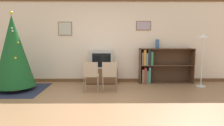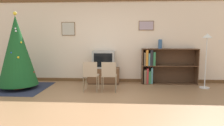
{
  "view_description": "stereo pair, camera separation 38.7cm",
  "coord_description": "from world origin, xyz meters",
  "px_view_note": "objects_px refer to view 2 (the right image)",
  "views": [
    {
      "loc": [
        0.25,
        -4.06,
        1.43
      ],
      "look_at": [
        0.31,
        1.37,
        0.76
      ],
      "focal_mm": 32.0,
      "sensor_mm": 36.0,
      "label": 1
    },
    {
      "loc": [
        0.64,
        -4.05,
        1.43
      ],
      "look_at": [
        0.31,
        1.37,
        0.76
      ],
      "focal_mm": 32.0,
      "sensor_mm": 36.0,
      "label": 2
    }
  ],
  "objects_px": {
    "standing_lamp": "(207,47)",
    "folding_chair_left": "(91,74)",
    "tv_console": "(104,75)",
    "bookshelf": "(159,66)",
    "christmas_tree": "(17,51)",
    "television": "(104,59)",
    "vase": "(160,44)",
    "folding_chair_right": "(109,75)"
  },
  "relations": [
    {
      "from": "folding_chair_left",
      "to": "folding_chair_right",
      "type": "relative_size",
      "value": 1.0
    },
    {
      "from": "television",
      "to": "bookshelf",
      "type": "bearing_deg",
      "value": 2.46
    },
    {
      "from": "bookshelf",
      "to": "vase",
      "type": "relative_size",
      "value": 5.99
    },
    {
      "from": "christmas_tree",
      "to": "vase",
      "type": "bearing_deg",
      "value": 12.38
    },
    {
      "from": "bookshelf",
      "to": "standing_lamp",
      "type": "height_order",
      "value": "standing_lamp"
    },
    {
      "from": "christmas_tree",
      "to": "television",
      "type": "height_order",
      "value": "christmas_tree"
    },
    {
      "from": "television",
      "to": "folding_chair_right",
      "type": "xyz_separation_m",
      "value": [
        0.25,
        -1.04,
        -0.3
      ]
    },
    {
      "from": "tv_console",
      "to": "folding_chair_left",
      "type": "relative_size",
      "value": 1.21
    },
    {
      "from": "folding_chair_right",
      "to": "standing_lamp",
      "type": "xyz_separation_m",
      "value": [
        2.73,
        0.59,
        0.73
      ]
    },
    {
      "from": "tv_console",
      "to": "bookshelf",
      "type": "xyz_separation_m",
      "value": [
        1.76,
        0.07,
        0.31
      ]
    },
    {
      "from": "television",
      "to": "bookshelf",
      "type": "xyz_separation_m",
      "value": [
        1.76,
        0.08,
        -0.21
      ]
    },
    {
      "from": "christmas_tree",
      "to": "standing_lamp",
      "type": "height_order",
      "value": "christmas_tree"
    },
    {
      "from": "christmas_tree",
      "to": "tv_console",
      "type": "bearing_deg",
      "value": 19.01
    },
    {
      "from": "christmas_tree",
      "to": "tv_console",
      "type": "xyz_separation_m",
      "value": [
        2.37,
        0.82,
        -0.83
      ]
    },
    {
      "from": "tv_console",
      "to": "bookshelf",
      "type": "height_order",
      "value": "bookshelf"
    },
    {
      "from": "tv_console",
      "to": "television",
      "type": "relative_size",
      "value": 1.43
    },
    {
      "from": "christmas_tree",
      "to": "vase",
      "type": "relative_size",
      "value": 7.53
    },
    {
      "from": "christmas_tree",
      "to": "folding_chair_left",
      "type": "relative_size",
      "value": 2.63
    },
    {
      "from": "folding_chair_left",
      "to": "television",
      "type": "bearing_deg",
      "value": 76.65
    },
    {
      "from": "television",
      "to": "folding_chair_left",
      "type": "height_order",
      "value": "television"
    },
    {
      "from": "folding_chair_right",
      "to": "bookshelf",
      "type": "relative_size",
      "value": 0.48
    },
    {
      "from": "folding_chair_left",
      "to": "bookshelf",
      "type": "relative_size",
      "value": 0.48
    },
    {
      "from": "bookshelf",
      "to": "television",
      "type": "bearing_deg",
      "value": -177.54
    },
    {
      "from": "television",
      "to": "folding_chair_right",
      "type": "relative_size",
      "value": 0.84
    },
    {
      "from": "standing_lamp",
      "to": "television",
      "type": "bearing_deg",
      "value": 171.43
    },
    {
      "from": "tv_console",
      "to": "standing_lamp",
      "type": "relative_size",
      "value": 0.63
    },
    {
      "from": "television",
      "to": "vase",
      "type": "relative_size",
      "value": 2.41
    },
    {
      "from": "bookshelf",
      "to": "christmas_tree",
      "type": "bearing_deg",
      "value": -167.83
    },
    {
      "from": "christmas_tree",
      "to": "standing_lamp",
      "type": "bearing_deg",
      "value": 3.91
    },
    {
      "from": "television",
      "to": "bookshelf",
      "type": "relative_size",
      "value": 0.4
    },
    {
      "from": "tv_console",
      "to": "vase",
      "type": "bearing_deg",
      "value": 2.97
    },
    {
      "from": "vase",
      "to": "standing_lamp",
      "type": "bearing_deg",
      "value": -24.18
    },
    {
      "from": "christmas_tree",
      "to": "bookshelf",
      "type": "distance_m",
      "value": 4.26
    },
    {
      "from": "television",
      "to": "standing_lamp",
      "type": "distance_m",
      "value": 3.05
    },
    {
      "from": "folding_chair_right",
      "to": "standing_lamp",
      "type": "relative_size",
      "value": 0.52
    },
    {
      "from": "tv_console",
      "to": "christmas_tree",
      "type": "bearing_deg",
      "value": -160.99
    },
    {
      "from": "tv_console",
      "to": "folding_chair_right",
      "type": "height_order",
      "value": "folding_chair_right"
    },
    {
      "from": "standing_lamp",
      "to": "folding_chair_left",
      "type": "bearing_deg",
      "value": -169.57
    },
    {
      "from": "bookshelf",
      "to": "folding_chair_right",
      "type": "bearing_deg",
      "value": -143.42
    },
    {
      "from": "folding_chair_right",
      "to": "vase",
      "type": "distance_m",
      "value": 2.06
    },
    {
      "from": "television",
      "to": "christmas_tree",
      "type": "bearing_deg",
      "value": -161.05
    },
    {
      "from": "folding_chair_right",
      "to": "vase",
      "type": "bearing_deg",
      "value": 36.77
    }
  ]
}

